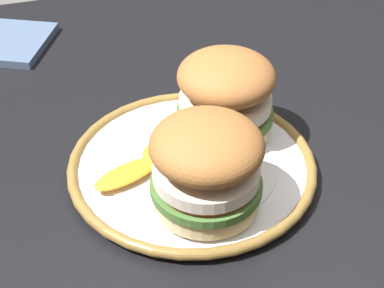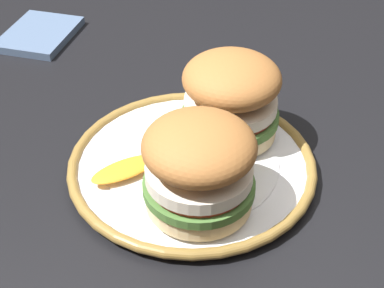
{
  "view_description": "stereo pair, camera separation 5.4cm",
  "coord_description": "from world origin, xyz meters",
  "px_view_note": "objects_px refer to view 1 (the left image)",
  "views": [
    {
      "loc": [
        0.21,
        0.52,
        1.2
      ],
      "look_at": [
        0.05,
        0.04,
        0.8
      ],
      "focal_mm": 54.86,
      "sensor_mm": 36.0,
      "label": 1
    },
    {
      "loc": [
        0.15,
        0.54,
        1.2
      ],
      "look_at": [
        0.05,
        0.04,
        0.8
      ],
      "focal_mm": 54.86,
      "sensor_mm": 36.0,
      "label": 2
    }
  ],
  "objects_px": {
    "dinner_plate": "(192,165)",
    "sandwich_half_right": "(207,164)",
    "sandwich_half_left": "(230,95)",
    "dining_table": "(221,197)"
  },
  "relations": [
    {
      "from": "dinner_plate",
      "to": "sandwich_half_right",
      "type": "distance_m",
      "value": 0.09
    },
    {
      "from": "sandwich_half_left",
      "to": "sandwich_half_right",
      "type": "xyz_separation_m",
      "value": [
        0.06,
        0.11,
        0.0
      ]
    },
    {
      "from": "dining_table",
      "to": "sandwich_half_left",
      "type": "xyz_separation_m",
      "value": [
        -0.0,
        0.0,
        0.16
      ]
    },
    {
      "from": "dining_table",
      "to": "sandwich_half_right",
      "type": "xyz_separation_m",
      "value": [
        0.06,
        0.11,
        0.16
      ]
    },
    {
      "from": "dining_table",
      "to": "sandwich_half_left",
      "type": "distance_m",
      "value": 0.16
    },
    {
      "from": "dinner_plate",
      "to": "sandwich_half_left",
      "type": "height_order",
      "value": "sandwich_half_left"
    },
    {
      "from": "dining_table",
      "to": "dinner_plate",
      "type": "height_order",
      "value": "dinner_plate"
    },
    {
      "from": "dinner_plate",
      "to": "sandwich_half_left",
      "type": "xyz_separation_m",
      "value": [
        -0.06,
        -0.04,
        0.06
      ]
    },
    {
      "from": "dining_table",
      "to": "dinner_plate",
      "type": "xyz_separation_m",
      "value": [
        0.05,
        0.04,
        0.1
      ]
    },
    {
      "from": "sandwich_half_right",
      "to": "dinner_plate",
      "type": "bearing_deg",
      "value": -95.76
    }
  ]
}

